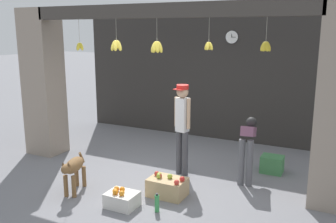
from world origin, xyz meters
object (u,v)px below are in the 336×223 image
at_px(dog, 74,168).
at_px(worker_stooping, 248,142).
at_px(produce_box_green, 272,164).
at_px(wall_clock, 232,37).
at_px(water_bottle, 157,203).
at_px(fruit_crate_oranges, 122,199).
at_px(fruit_crate_apples, 167,187).
at_px(shopkeeper, 182,122).

relative_size(dog, worker_stooping, 0.76).
bearing_deg(worker_stooping, produce_box_green, 52.72).
bearing_deg(worker_stooping, dog, -151.66).
relative_size(dog, wall_clock, 2.64).
distance_m(water_bottle, wall_clock, 4.63).
bearing_deg(fruit_crate_oranges, fruit_crate_apples, 55.73).
bearing_deg(fruit_crate_oranges, water_bottle, 10.18).
relative_size(dog, shopkeeper, 0.48).
height_order(water_bottle, wall_clock, wall_clock).
distance_m(shopkeeper, produce_box_green, 1.90).
distance_m(worker_stooping, wall_clock, 3.03).
bearing_deg(shopkeeper, worker_stooping, -154.97).
relative_size(dog, water_bottle, 2.81).
distance_m(dog, produce_box_green, 3.62).
height_order(fruit_crate_apples, produce_box_green, fruit_crate_apples).
distance_m(worker_stooping, produce_box_green, 0.87).
relative_size(dog, produce_box_green, 2.01).
height_order(shopkeeper, wall_clock, wall_clock).
distance_m(fruit_crate_apples, wall_clock, 4.14).
xyz_separation_m(worker_stooping, water_bottle, (-0.87, -1.75, -0.57)).
distance_m(shopkeeper, fruit_crate_oranges, 1.84).
xyz_separation_m(fruit_crate_oranges, produce_box_green, (1.76, 2.44, 0.04)).
height_order(dog, produce_box_green, dog).
bearing_deg(water_bottle, fruit_crate_apples, 100.94).
height_order(dog, fruit_crate_apples, dog).
height_order(produce_box_green, water_bottle, produce_box_green).
bearing_deg(produce_box_green, shopkeeper, -150.52).
distance_m(worker_stooping, fruit_crate_apples, 1.64).
distance_m(fruit_crate_apples, water_bottle, 0.57).
xyz_separation_m(shopkeeper, fruit_crate_oranges, (-0.27, -1.60, -0.87)).
bearing_deg(wall_clock, water_bottle, -87.56).
height_order(fruit_crate_oranges, wall_clock, wall_clock).
bearing_deg(shopkeeper, produce_box_green, -137.82).
xyz_separation_m(fruit_crate_oranges, fruit_crate_apples, (0.45, 0.65, 0.03)).
xyz_separation_m(produce_box_green, wall_clock, (-1.37, 1.65, 2.31)).
height_order(worker_stooping, fruit_crate_oranges, worker_stooping).
distance_m(dog, wall_clock, 4.70).
xyz_separation_m(shopkeeper, water_bottle, (0.28, -1.50, -0.86)).
bearing_deg(water_bottle, wall_clock, 92.44).
bearing_deg(shopkeeper, fruit_crate_apples, 112.98).
distance_m(shopkeeper, worker_stooping, 1.21).
bearing_deg(worker_stooping, shopkeeper, -175.44).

